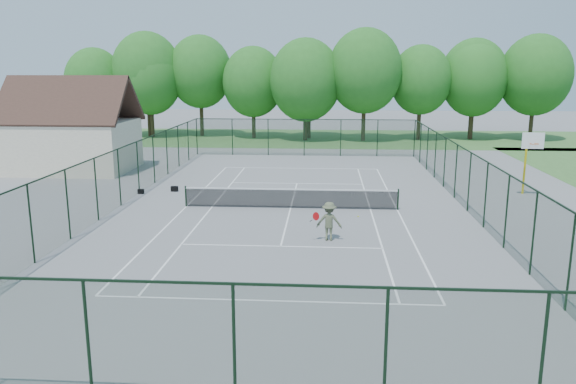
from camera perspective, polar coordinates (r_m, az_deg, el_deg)
name	(u,v)px	position (r m, az deg, el deg)	size (l,w,h in m)	color
ground	(291,208)	(29.10, 0.26, -1.65)	(140.00, 140.00, 0.00)	gray
grass_far	(309,138)	(58.62, 2.11, 5.51)	(80.00, 16.00, 0.01)	#4A7D3B
court_lines	(291,208)	(29.10, 0.26, -1.64)	(11.05, 23.85, 0.01)	white
tennis_net	(291,197)	(28.96, 0.27, -0.55)	(11.08, 0.08, 1.10)	black
fence_enclosure	(291,179)	(28.76, 0.27, 1.36)	(18.05, 36.05, 3.02)	#183720
utility_building	(71,126)	(42.28, -21.14, 6.24)	(8.60, 6.27, 6.63)	#F3E5C8
tree_line_far	(309,79)	(58.20, 2.16, 11.37)	(39.40, 6.40, 9.70)	#3E2F1D
basketball_goal	(529,151)	(34.25, 23.32, 3.85)	(1.20, 1.43, 3.65)	gold
sports_bag_a	(141,191)	(33.50, -14.73, 0.06)	(0.34, 0.20, 0.27)	black
sports_bag_b	(174,189)	(33.69, -11.46, 0.32)	(0.39, 0.24, 0.31)	black
tennis_player	(329,221)	(23.60, 4.20, -2.98)	(2.14, 0.86, 1.65)	#585F43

